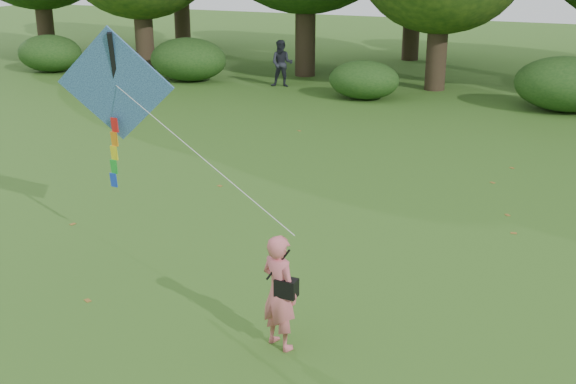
% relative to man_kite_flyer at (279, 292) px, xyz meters
% --- Properties ---
extents(ground, '(100.00, 100.00, 0.00)m').
position_rel_man_kite_flyer_xyz_m(ground, '(-0.50, 0.22, -0.84)').
color(ground, '#265114').
rests_on(ground, ground).
extents(man_kite_flyer, '(0.72, 0.61, 1.69)m').
position_rel_man_kite_flyer_xyz_m(man_kite_flyer, '(0.00, 0.00, 0.00)').
color(man_kite_flyer, '#DB6771').
rests_on(man_kite_flyer, ground).
extents(bystander_left, '(1.06, 0.92, 1.87)m').
position_rel_man_kite_flyer_xyz_m(bystander_left, '(-8.31, 18.35, 0.09)').
color(bystander_left, '#22242E').
rests_on(bystander_left, ground).
extents(crossbody_bag, '(0.43, 0.20, 0.69)m').
position_rel_man_kite_flyer_xyz_m(crossbody_bag, '(0.12, -0.03, 0.11)').
color(crossbody_bag, black).
rests_on(crossbody_bag, ground).
extents(flying_kite, '(5.25, 2.30, 2.92)m').
position_rel_man_kite_flyer_xyz_m(flying_kite, '(-3.97, 1.89, 2.22)').
color(flying_kite, '#225E96').
rests_on(flying_kite, ground).
extents(shrub_band, '(39.15, 3.22, 1.88)m').
position_rel_man_kite_flyer_xyz_m(shrub_band, '(-1.22, 17.82, 0.01)').
color(shrub_band, '#264919').
rests_on(shrub_band, ground).
extents(fallen_leaves, '(8.43, 14.50, 0.01)m').
position_rel_man_kite_flyer_xyz_m(fallen_leaves, '(-0.64, 4.74, -0.84)').
color(fallen_leaves, brown).
rests_on(fallen_leaves, ground).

